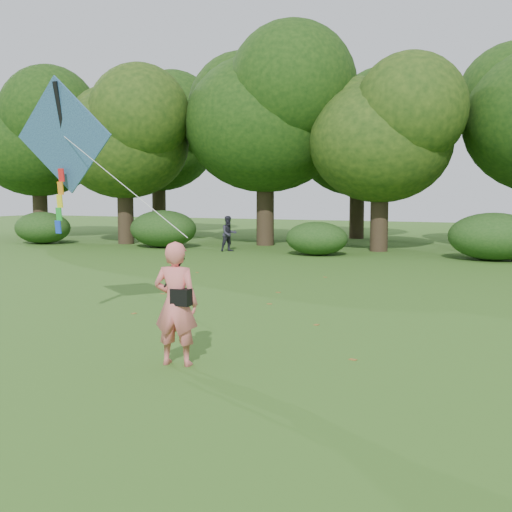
% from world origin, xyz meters
% --- Properties ---
extents(ground, '(100.00, 100.00, 0.00)m').
position_xyz_m(ground, '(0.00, 0.00, 0.00)').
color(ground, '#265114').
rests_on(ground, ground).
extents(man_kite_flyer, '(0.77, 0.57, 1.92)m').
position_xyz_m(man_kite_flyer, '(-0.55, -0.31, 0.96)').
color(man_kite_flyer, '#EC716F').
rests_on(man_kite_flyer, ground).
extents(bystander_left, '(0.96, 0.99, 1.60)m').
position_xyz_m(bystander_left, '(-8.19, 17.20, 0.80)').
color(bystander_left, '#292835').
rests_on(bystander_left, ground).
extents(crossbody_bag, '(0.43, 0.20, 0.74)m').
position_xyz_m(crossbody_bag, '(-0.44, -0.34, 1.09)').
color(crossbody_bag, black).
rests_on(crossbody_bag, ground).
extents(flying_kite, '(4.99, 2.22, 3.07)m').
position_xyz_m(flying_kite, '(-4.13, 1.49, 3.72)').
color(flying_kite, '#2561A3').
rests_on(flying_kite, ground).
extents(tree_line, '(54.70, 15.30, 9.48)m').
position_xyz_m(tree_line, '(1.67, 22.88, 5.60)').
color(tree_line, '#3A2D1E').
rests_on(tree_line, ground).
extents(shrub_band, '(39.15, 3.22, 1.88)m').
position_xyz_m(shrub_band, '(-0.72, 17.60, 0.86)').
color(shrub_band, '#264919').
rests_on(shrub_band, ground).
extents(fallen_leaves, '(11.82, 10.65, 0.01)m').
position_xyz_m(fallen_leaves, '(-0.51, 6.66, 0.01)').
color(fallen_leaves, brown).
rests_on(fallen_leaves, ground).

